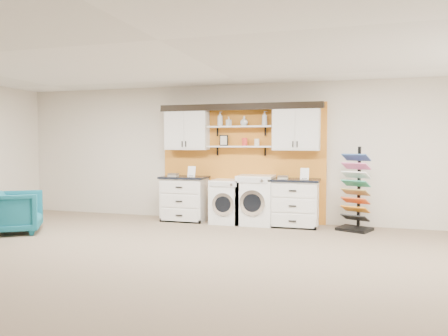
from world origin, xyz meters
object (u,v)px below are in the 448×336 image
(base_cabinet_left, at_px, (185,198))
(base_cabinet_right, at_px, (295,203))
(armchair, at_px, (16,212))
(washer, at_px, (228,201))
(dryer, at_px, (256,200))
(sample_rack, at_px, (355,203))

(base_cabinet_left, height_order, base_cabinet_right, same)
(base_cabinet_left, bearing_deg, armchair, -140.11)
(base_cabinet_right, xyz_separation_m, washer, (-1.33, -0.00, -0.02))
(dryer, bearing_deg, washer, 180.00)
(dryer, distance_m, armchair, 4.41)
(washer, xyz_separation_m, armchair, (-3.34, -2.01, -0.06))
(washer, distance_m, sample_rack, 2.45)
(base_cabinet_right, distance_m, washer, 1.33)
(base_cabinet_right, bearing_deg, dryer, -179.74)
(base_cabinet_left, xyz_separation_m, base_cabinet_right, (2.26, -0.00, 0.00))
(sample_rack, bearing_deg, armchair, -138.03)
(armchair, bearing_deg, sample_rack, -103.33)
(dryer, relative_size, armchair, 1.18)
(base_cabinet_right, distance_m, armchair, 5.09)
(base_cabinet_right, xyz_separation_m, dryer, (-0.76, -0.00, 0.03))
(washer, height_order, dryer, dryer)
(washer, relative_size, dryer, 0.90)
(base_cabinet_left, height_order, armchair, base_cabinet_left)
(washer, bearing_deg, sample_rack, -1.33)
(washer, bearing_deg, base_cabinet_right, 0.15)
(base_cabinet_right, xyz_separation_m, armchair, (-4.67, -2.02, -0.08))
(base_cabinet_left, distance_m, sample_rack, 3.38)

